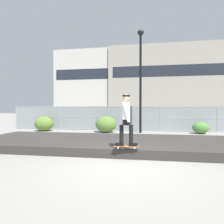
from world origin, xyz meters
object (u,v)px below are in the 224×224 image
(shrub_center, at_px, (106,124))
(parked_car_mid, at_px, (169,118))
(street_lamp, at_px, (141,69))
(shrub_left, at_px, (44,124))
(skateboard, at_px, (126,146))
(shrub_right, at_px, (201,128))
(skater, at_px, (126,117))
(parked_car_near, at_px, (102,117))

(shrub_center, bearing_deg, parked_car_mid, 43.41)
(street_lamp, distance_m, shrub_left, 8.07)
(skateboard, distance_m, shrub_left, 9.42)
(parked_car_mid, bearing_deg, shrub_right, -74.51)
(skater, xyz_separation_m, parked_car_near, (-3.28, 11.83, -0.54))
(shrub_center, bearing_deg, skater, -73.95)
(skateboard, bearing_deg, street_lamp, 85.85)
(skateboard, height_order, shrub_right, shrub_right)
(shrub_left, bearing_deg, street_lamp, 0.51)
(shrub_left, bearing_deg, parked_car_mid, 25.71)
(skater, distance_m, shrub_right, 8.20)
(skateboard, height_order, parked_car_mid, parked_car_mid)
(skater, xyz_separation_m, street_lamp, (0.49, 6.77, 3.00))
(street_lamp, xyz_separation_m, shrub_left, (-7.11, -0.06, -3.82))
(street_lamp, height_order, parked_car_mid, street_lamp)
(shrub_center, relative_size, shrub_right, 1.43)
(street_lamp, relative_size, shrub_center, 4.79)
(parked_car_near, bearing_deg, shrub_left, -123.04)
(shrub_left, xyz_separation_m, shrub_right, (11.04, 0.13, -0.15))
(shrub_left, xyz_separation_m, shrub_center, (4.71, -0.08, 0.02))
(skater, height_order, shrub_right, skater)
(shrub_center, bearing_deg, skateboard, -73.95)
(parked_car_mid, bearing_deg, shrub_center, -136.59)
(street_lamp, bearing_deg, parked_car_mid, 60.17)
(shrub_left, height_order, shrub_center, shrub_center)
(shrub_left, bearing_deg, shrub_right, 0.69)
(skater, distance_m, shrub_center, 6.94)
(skateboard, relative_size, parked_car_near, 0.18)
(parked_car_mid, xyz_separation_m, shrub_right, (1.27, -4.57, -0.44))
(shrub_center, bearing_deg, street_lamp, 3.42)
(parked_car_near, xyz_separation_m, shrub_left, (-3.33, -5.13, -0.29))
(parked_car_mid, xyz_separation_m, shrub_left, (-9.77, -4.70, -0.29))
(parked_car_near, distance_m, shrub_center, 5.39)
(street_lamp, bearing_deg, parked_car_near, 126.70)
(shrub_center, xyz_separation_m, shrub_right, (6.32, 0.21, -0.17))
(parked_car_mid, bearing_deg, skateboard, -105.44)
(skateboard, bearing_deg, shrub_left, 134.63)
(skater, relative_size, parked_car_mid, 0.37)
(parked_car_mid, bearing_deg, skater, -105.44)
(parked_car_near, height_order, shrub_center, parked_car_near)
(skateboard, bearing_deg, parked_car_near, 105.51)
(parked_car_near, bearing_deg, parked_car_mid, -3.76)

